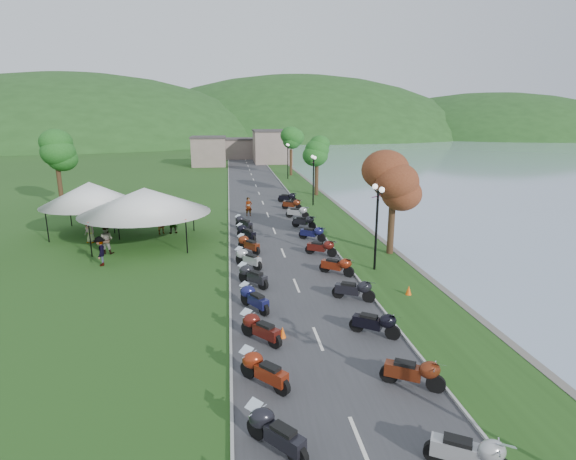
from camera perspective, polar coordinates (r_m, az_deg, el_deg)
name	(u,v)px	position (r m, az deg, el deg)	size (l,w,h in m)	color
road	(263,203)	(47.40, -3.21, 3.47)	(7.00, 120.00, 0.02)	#3A3A3C
hills_backdrop	(236,136)	(206.66, -6.63, 11.72)	(360.00, 120.00, 76.00)	#285621
far_building	(236,149)	(91.68, -6.66, 10.19)	(18.00, 16.00, 5.00)	gray
moto_row_left	(258,313)	(19.89, -3.79, -10.52)	(2.60, 36.32, 1.10)	#331411
moto_row_right	(322,248)	(29.39, 4.36, -2.24)	(2.60, 39.52, 1.10)	#331411
vendor_tent_main	(146,215)	(33.55, -17.57, 1.77)	(6.08, 6.08, 4.00)	silver
vendor_tent_side	(92,208)	(37.98, -23.67, 2.63)	(4.93, 4.93, 4.00)	silver
tree_lakeside	(393,196)	(29.81, 13.18, 4.23)	(2.79, 2.79, 7.75)	#256D22
pedestrian_a	(162,234)	(36.20, -15.73, -0.47)	(0.72, 0.52, 1.96)	slate
pedestrian_b	(108,253)	(32.25, -21.94, -2.78)	(0.93, 0.51, 1.91)	slate
pedestrian_c	(102,265)	(29.83, -22.57, -4.18)	(1.18, 0.49, 1.83)	slate
traffic_cone_near	(282,332)	(18.93, -0.72, -12.86)	(0.32, 0.32, 0.50)	#F2590C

